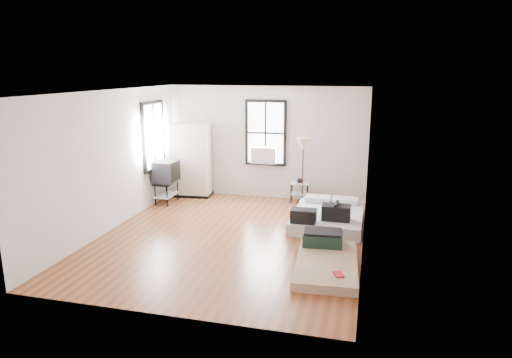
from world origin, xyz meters
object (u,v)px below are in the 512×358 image
(side_table, at_px, (300,187))
(tv_stand, at_px, (166,173))
(wardrobe, at_px, (192,160))
(mattress_bare, at_px, (326,257))
(mattress_main, at_px, (327,216))
(floor_lamp, at_px, (303,148))

(side_table, relative_size, tv_stand, 0.56)
(wardrobe, bearing_deg, tv_stand, -119.75)
(mattress_bare, bearing_deg, mattress_main, 91.22)
(mattress_bare, relative_size, wardrobe, 1.03)
(mattress_main, bearing_deg, mattress_bare, -85.10)
(mattress_main, bearing_deg, wardrobe, 158.59)
(mattress_main, distance_m, side_table, 1.72)
(wardrobe, distance_m, floor_lamp, 2.87)
(wardrobe, xyz_separation_m, floor_lamp, (2.84, 0.00, 0.45))
(mattress_main, height_order, mattress_bare, mattress_main)
(mattress_bare, relative_size, floor_lamp, 1.20)
(mattress_bare, height_order, tv_stand, tv_stand)
(wardrobe, distance_m, tv_stand, 0.89)
(side_table, relative_size, floor_lamp, 0.36)
(mattress_main, xyz_separation_m, side_table, (-0.83, 1.49, 0.22))
(floor_lamp, distance_m, tv_stand, 3.36)
(tv_stand, bearing_deg, side_table, 14.66)
(side_table, bearing_deg, tv_stand, -164.68)
(floor_lamp, bearing_deg, mattress_main, -61.97)
(wardrobe, height_order, tv_stand, wardrobe)
(floor_lamp, bearing_deg, tv_stand, -166.21)
(mattress_bare, xyz_separation_m, wardrobe, (-3.76, 3.47, 0.81))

